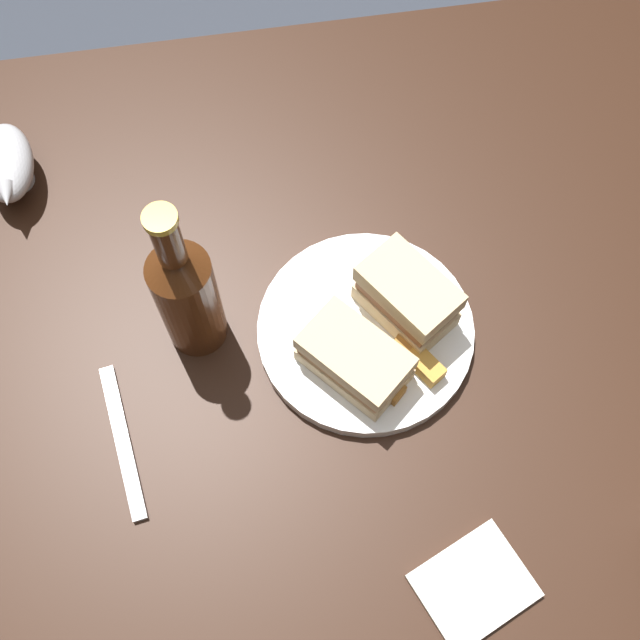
{
  "coord_description": "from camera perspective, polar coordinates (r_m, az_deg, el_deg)",
  "views": [
    {
      "loc": [
        0.01,
        0.38,
        1.57
      ],
      "look_at": [
        -0.05,
        0.01,
        0.74
      ],
      "focal_mm": 45.0,
      "sensor_mm": 36.0,
      "label": 1
    }
  ],
  "objects": [
    {
      "name": "ground_plane",
      "position": [
        1.62,
        -1.9,
        -10.55
      ],
      "size": [
        6.0,
        6.0,
        0.0
      ],
      "primitive_type": "plane",
      "color": "#333842"
    },
    {
      "name": "dining_table",
      "position": [
        1.28,
        -2.38,
        -6.86
      ],
      "size": [
        1.17,
        0.91,
        0.71
      ],
      "primitive_type": "cube",
      "color": "black",
      "rests_on": "ground"
    },
    {
      "name": "plate",
      "position": [
        0.93,
        3.24,
        -0.78
      ],
      "size": [
        0.25,
        0.25,
        0.02
      ],
      "primitive_type": "cylinder",
      "color": "white",
      "rests_on": "dining_table"
    },
    {
      "name": "sandwich_half_left",
      "position": [
        0.88,
        2.48,
        -2.75
      ],
      "size": [
        0.13,
        0.13,
        0.05
      ],
      "color": "#CCB284",
      "rests_on": "plate"
    },
    {
      "name": "sandwich_half_right",
      "position": [
        0.9,
        6.23,
        1.66
      ],
      "size": [
        0.12,
        0.13,
        0.07
      ],
      "color": "#CCB284",
      "rests_on": "plate"
    },
    {
      "name": "potato_wedge_front",
      "position": [
        0.91,
        6.01,
        -1.35
      ],
      "size": [
        0.04,
        0.04,
        0.02
      ],
      "primitive_type": "cube",
      "rotation": [
        0.0,
        0.0,
        0.91
      ],
      "color": "#AD702D",
      "rests_on": "plate"
    },
    {
      "name": "potato_wedge_middle",
      "position": [
        0.9,
        7.49,
        -3.23
      ],
      "size": [
        0.04,
        0.05,
        0.02
      ],
      "primitive_type": "cube",
      "rotation": [
        0.0,
        0.0,
        2.14
      ],
      "color": "gold",
      "rests_on": "plate"
    },
    {
      "name": "potato_wedge_back",
      "position": [
        0.89,
        4.57,
        -4.6
      ],
      "size": [
        0.05,
        0.05,
        0.02
      ],
      "primitive_type": "cube",
      "rotation": [
        0.0,
        0.0,
        5.46
      ],
      "color": "#AD702D",
      "rests_on": "plate"
    },
    {
      "name": "potato_wedge_left_edge",
      "position": [
        0.91,
        6.27,
        -1.76
      ],
      "size": [
        0.03,
        0.04,
        0.02
      ],
      "primitive_type": "cube",
      "rotation": [
        0.0,
        0.0,
        1.28
      ],
      "color": "#AD702D",
      "rests_on": "plate"
    },
    {
      "name": "potato_wedge_right_edge",
      "position": [
        0.92,
        6.03,
        -0.1
      ],
      "size": [
        0.05,
        0.05,
        0.01
      ],
      "primitive_type": "cube",
      "rotation": [
        0.0,
        0.0,
        5.54
      ],
      "color": "#B77F33",
      "rests_on": "plate"
    },
    {
      "name": "gravy_boat",
      "position": [
        1.08,
        -21.38,
        10.26
      ],
      "size": [
        0.07,
        0.13,
        0.06
      ],
      "color": "#B7B7BC",
      "rests_on": "dining_table"
    },
    {
      "name": "cider_bottle",
      "position": [
        0.86,
        -9.51,
        1.9
      ],
      "size": [
        0.07,
        0.07,
        0.25
      ],
      "color": "#47230F",
      "rests_on": "dining_table"
    },
    {
      "name": "napkin",
      "position": [
        0.88,
        10.89,
        -18.05
      ],
      "size": [
        0.14,
        0.13,
        0.01
      ],
      "primitive_type": "cube",
      "rotation": [
        0.0,
        0.0,
        0.4
      ],
      "color": "silver",
      "rests_on": "dining_table"
    },
    {
      "name": "fork",
      "position": [
        0.92,
        -13.84,
        -8.38
      ],
      "size": [
        0.04,
        0.18,
        0.01
      ],
      "primitive_type": "cube",
      "rotation": [
        0.0,
        0.0,
        4.87
      ],
      "color": "silver",
      "rests_on": "dining_table"
    }
  ]
}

